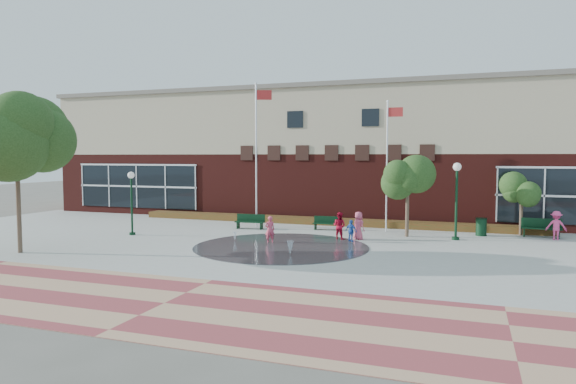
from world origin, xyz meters
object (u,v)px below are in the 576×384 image
(flagpole_right, at_px, (388,159))
(bench_left, at_px, (250,224))
(flagpole_left, at_px, (257,147))
(trash_can, at_px, (481,227))
(child_splash, at_px, (270,230))
(tree_big_left, at_px, (16,137))

(flagpole_right, relative_size, bench_left, 4.20)
(flagpole_left, bearing_deg, flagpole_right, -15.91)
(trash_can, bearing_deg, bench_left, -172.16)
(flagpole_left, xyz_separation_m, flagpole_right, (7.85, 0.63, -0.70))
(child_splash, bearing_deg, trash_can, 176.27)
(flagpole_right, bearing_deg, flagpole_left, -177.94)
(tree_big_left, bearing_deg, bench_left, 57.23)
(tree_big_left, bearing_deg, trash_can, 31.78)
(flagpole_left, height_order, trash_can, flagpole_left)
(bench_left, relative_size, child_splash, 1.31)
(flagpole_left, height_order, child_splash, flagpole_left)
(flagpole_right, bearing_deg, trash_can, -0.52)
(flagpole_right, relative_size, tree_big_left, 1.03)
(flagpole_right, xyz_separation_m, trash_can, (5.11, 0.18, -3.72))
(flagpole_right, height_order, bench_left, flagpole_right)
(flagpole_right, height_order, child_splash, flagpole_right)
(tree_big_left, relative_size, child_splash, 5.34)
(trash_can, distance_m, tree_big_left, 23.70)
(flagpole_left, xyz_separation_m, bench_left, (-0.07, -0.99, -4.64))
(flagpole_left, distance_m, bench_left, 4.75)
(tree_big_left, bearing_deg, flagpole_left, 59.29)
(bench_left, xyz_separation_m, child_splash, (2.94, -4.19, 0.40))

